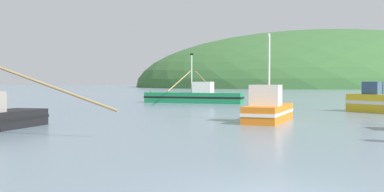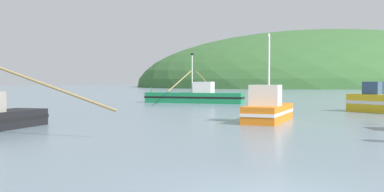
# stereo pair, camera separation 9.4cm
# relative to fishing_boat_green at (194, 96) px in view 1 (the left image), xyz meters

# --- Properties ---
(hill_far_center) EXTENTS (174.17, 139.33, 49.98)m
(hill_far_center) POSITION_rel_fishing_boat_green_xyz_m (99.00, 136.10, -0.77)
(hill_far_center) COLOR #386633
(hill_far_center) RESTS_ON ground
(fishing_boat_green) EXTENTS (10.58, 13.08, 5.64)m
(fishing_boat_green) POSITION_rel_fishing_boat_green_xyz_m (0.00, 0.00, 0.00)
(fishing_boat_green) COLOR #197A47
(fishing_boat_green) RESTS_ON ground
(fishing_boat_orange) EXTENTS (5.27, 6.24, 5.41)m
(fishing_boat_orange) POSITION_rel_fishing_boat_green_xyz_m (-1.67, -24.19, -0.06)
(fishing_boat_orange) COLOR orange
(fishing_boat_orange) RESTS_ON ground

